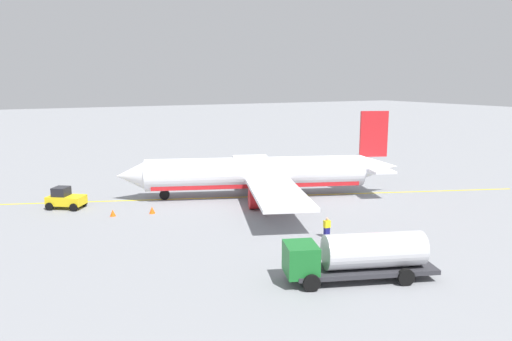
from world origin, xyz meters
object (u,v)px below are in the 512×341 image
(pushback_tug, at_px, (65,199))
(safety_cone_wingtip, at_px, (113,213))
(fuel_tanker, at_px, (359,255))
(safety_cone_nose, at_px, (152,210))
(refueling_worker, at_px, (327,228))
(airplane, at_px, (261,174))

(pushback_tug, distance_m, safety_cone_wingtip, 6.46)
(fuel_tanker, relative_size, pushback_tug, 2.49)
(fuel_tanker, xyz_separation_m, safety_cone_nose, (7.46, -22.23, -1.38))
(safety_cone_nose, bearing_deg, refueling_worker, 127.70)
(pushback_tug, bearing_deg, fuel_tanker, 117.55)
(fuel_tanker, bearing_deg, airplane, -102.80)
(refueling_worker, bearing_deg, airplane, -97.21)
(airplane, height_order, fuel_tanker, airplane)
(fuel_tanker, distance_m, refueling_worker, 8.91)
(refueling_worker, distance_m, safety_cone_wingtip, 20.74)
(refueling_worker, height_order, safety_cone_nose, refueling_worker)
(airplane, height_order, safety_cone_nose, airplane)
(pushback_tug, bearing_deg, airplane, 166.65)
(refueling_worker, relative_size, safety_cone_nose, 2.53)
(airplane, bearing_deg, fuel_tanker, 77.20)
(airplane, xyz_separation_m, safety_cone_nose, (12.80, 1.28, -2.24))
(safety_cone_nose, bearing_deg, pushback_tug, -39.64)
(fuel_tanker, height_order, refueling_worker, fuel_tanker)
(fuel_tanker, bearing_deg, safety_cone_nose, -71.46)
(airplane, distance_m, safety_cone_nose, 13.06)
(pushback_tug, height_order, refueling_worker, pushback_tug)
(pushback_tug, bearing_deg, safety_cone_nose, 140.36)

